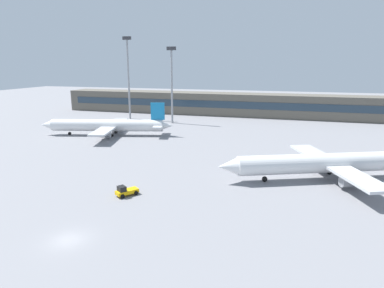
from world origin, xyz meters
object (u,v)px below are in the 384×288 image
Objects in this scene: airplane_mid at (106,125)px; baggage_tug_yellow at (126,191)px; floodlight_tower_west at (172,80)px; floodlight_tower_east at (128,73)px; airplane_near at (327,163)px.

baggage_tug_yellow is at bearing -56.28° from airplane_mid.
floodlight_tower_east reaches higher than floodlight_tower_west.
airplane_mid is 34.09m from floodlight_tower_east.
floodlight_tower_east is at bearing 103.80° from airplane_mid.
airplane_near is at bearing -45.86° from floodlight_tower_west.
floodlight_tower_west is 0.87× the size of floodlight_tower_east.
floodlight_tower_west reaches higher than baggage_tug_yellow.
baggage_tug_yellow is at bearing -150.89° from airplane_near.
airplane_mid is at bearing -114.30° from floodlight_tower_west.
airplane_near reaches higher than baggage_tug_yellow.
floodlight_tower_east is (-7.37, 30.02, 14.39)m from airplane_mid.
airplane_mid is 1.48× the size of floodlight_tower_west.
airplane_near is 1.45× the size of floodlight_tower_west.
floodlight_tower_east is (-34.70, 70.97, 16.58)m from baggage_tug_yellow.
floodlight_tower_west reaches higher than airplane_near.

